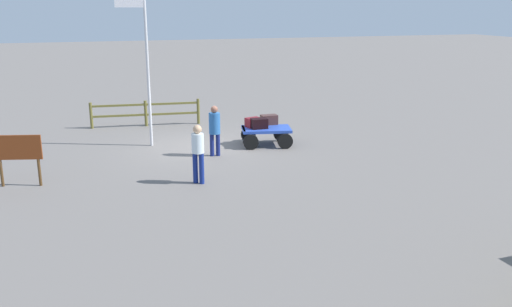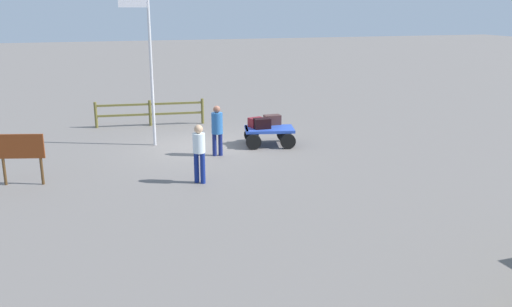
{
  "view_description": "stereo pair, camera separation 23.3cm",
  "coord_description": "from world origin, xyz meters",
  "px_view_note": "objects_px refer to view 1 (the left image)",
  "views": [
    {
      "loc": [
        3.86,
        18.32,
        4.89
      ],
      "look_at": [
        -0.07,
        6.0,
        1.33
      ],
      "focal_mm": 38.07,
      "sensor_mm": 36.0,
      "label": 1
    },
    {
      "loc": [
        3.64,
        18.39,
        4.89
      ],
      "look_at": [
        -0.07,
        6.0,
        1.33
      ],
      "focal_mm": 38.07,
      "sensor_mm": 36.0,
      "label": 2
    }
  ],
  "objects_px": {
    "suitcase_grey": "(259,124)",
    "worker_lead": "(215,127)",
    "suitcase_tan": "(269,120)",
    "flagpole": "(143,51)",
    "suitcase_olive": "(253,122)",
    "worker_trailing": "(198,149)",
    "signboard": "(18,151)",
    "luggage_cart": "(266,133)"
  },
  "relations": [
    {
      "from": "suitcase_tan",
      "to": "suitcase_grey",
      "type": "bearing_deg",
      "value": 44.15
    },
    {
      "from": "suitcase_tan",
      "to": "flagpole",
      "type": "xyz_separation_m",
      "value": [
        4.34,
        -0.69,
        2.53
      ]
    },
    {
      "from": "worker_lead",
      "to": "suitcase_tan",
      "type": "bearing_deg",
      "value": -150.48
    },
    {
      "from": "worker_lead",
      "to": "signboard",
      "type": "relative_size",
      "value": 1.16
    },
    {
      "from": "suitcase_olive",
      "to": "worker_trailing",
      "type": "xyz_separation_m",
      "value": [
        2.81,
        3.77,
        0.2
      ]
    },
    {
      "from": "worker_trailing",
      "to": "suitcase_olive",
      "type": "bearing_deg",
      "value": -126.64
    },
    {
      "from": "worker_lead",
      "to": "flagpole",
      "type": "xyz_separation_m",
      "value": [
        1.97,
        -2.03,
        2.35
      ]
    },
    {
      "from": "luggage_cart",
      "to": "worker_lead",
      "type": "height_order",
      "value": "worker_lead"
    },
    {
      "from": "signboard",
      "to": "luggage_cart",
      "type": "bearing_deg",
      "value": -164.29
    },
    {
      "from": "suitcase_grey",
      "to": "flagpole",
      "type": "relative_size",
      "value": 0.1
    },
    {
      "from": "suitcase_olive",
      "to": "worker_lead",
      "type": "distance_m",
      "value": 2.03
    },
    {
      "from": "suitcase_grey",
      "to": "flagpole",
      "type": "distance_m",
      "value": 4.71
    },
    {
      "from": "suitcase_olive",
      "to": "signboard",
      "type": "bearing_deg",
      "value": 18.4
    },
    {
      "from": "flagpole",
      "to": "suitcase_tan",
      "type": "bearing_deg",
      "value": 170.99
    },
    {
      "from": "luggage_cart",
      "to": "worker_lead",
      "type": "xyz_separation_m",
      "value": [
        2.06,
        0.82,
        0.54
      ]
    },
    {
      "from": "flagpole",
      "to": "signboard",
      "type": "distance_m",
      "value": 5.7
    },
    {
      "from": "suitcase_olive",
      "to": "luggage_cart",
      "type": "bearing_deg",
      "value": 142.64
    },
    {
      "from": "luggage_cart",
      "to": "flagpole",
      "type": "bearing_deg",
      "value": -16.59
    },
    {
      "from": "luggage_cart",
      "to": "worker_lead",
      "type": "relative_size",
      "value": 1.17
    },
    {
      "from": "flagpole",
      "to": "signboard",
      "type": "bearing_deg",
      "value": 41.39
    },
    {
      "from": "suitcase_olive",
      "to": "signboard",
      "type": "height_order",
      "value": "signboard"
    },
    {
      "from": "suitcase_tan",
      "to": "worker_lead",
      "type": "distance_m",
      "value": 2.72
    },
    {
      "from": "worker_lead",
      "to": "worker_trailing",
      "type": "distance_m",
      "value": 2.89
    },
    {
      "from": "suitcase_grey",
      "to": "flagpole",
      "type": "bearing_deg",
      "value": -18.02
    },
    {
      "from": "suitcase_grey",
      "to": "worker_trailing",
      "type": "bearing_deg",
      "value": 49.85
    },
    {
      "from": "suitcase_olive",
      "to": "flagpole",
      "type": "relative_size",
      "value": 0.11
    },
    {
      "from": "luggage_cart",
      "to": "suitcase_tan",
      "type": "height_order",
      "value": "suitcase_tan"
    },
    {
      "from": "worker_trailing",
      "to": "signboard",
      "type": "relative_size",
      "value": 1.16
    },
    {
      "from": "worker_lead",
      "to": "flagpole",
      "type": "relative_size",
      "value": 0.31
    },
    {
      "from": "worker_lead",
      "to": "signboard",
      "type": "bearing_deg",
      "value": 13.48
    },
    {
      "from": "suitcase_grey",
      "to": "worker_lead",
      "type": "xyz_separation_m",
      "value": [
        1.81,
        0.8,
        0.18
      ]
    },
    {
      "from": "luggage_cart",
      "to": "worker_trailing",
      "type": "height_order",
      "value": "worker_trailing"
    },
    {
      "from": "suitcase_tan",
      "to": "flagpole",
      "type": "distance_m",
      "value": 5.07
    },
    {
      "from": "luggage_cart",
      "to": "suitcase_olive",
      "type": "relative_size",
      "value": 3.27
    },
    {
      "from": "luggage_cart",
      "to": "signboard",
      "type": "xyz_separation_m",
      "value": [
        7.93,
        2.23,
        0.54
      ]
    },
    {
      "from": "suitcase_olive",
      "to": "suitcase_grey",
      "type": "distance_m",
      "value": 0.33
    },
    {
      "from": "signboard",
      "to": "suitcase_tan",
      "type": "bearing_deg",
      "value": -161.56
    },
    {
      "from": "worker_trailing",
      "to": "flagpole",
      "type": "relative_size",
      "value": 0.3
    },
    {
      "from": "suitcase_tan",
      "to": "signboard",
      "type": "distance_m",
      "value": 8.68
    },
    {
      "from": "suitcase_olive",
      "to": "suitcase_grey",
      "type": "bearing_deg",
      "value": 110.19
    },
    {
      "from": "luggage_cart",
      "to": "worker_trailing",
      "type": "xyz_separation_m",
      "value": [
        3.18,
        3.49,
        0.54
      ]
    },
    {
      "from": "luggage_cart",
      "to": "flagpole",
      "type": "relative_size",
      "value": 0.36
    }
  ]
}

